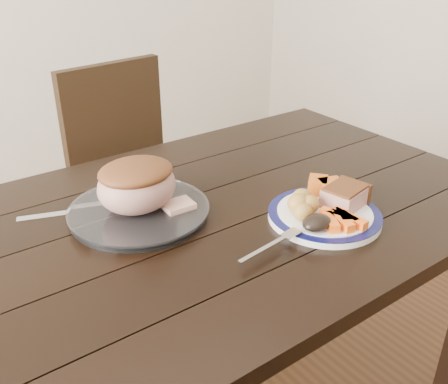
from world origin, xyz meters
TOP-DOWN VIEW (x-y plane):
  - dining_table at (0.00, 0.00)m, footprint 1.60×0.91m
  - chair_far at (0.21, 0.74)m, footprint 0.47×0.48m
  - dinner_plate at (0.25, -0.19)m, footprint 0.26×0.26m
  - plate_rim at (0.25, -0.19)m, footprint 0.26×0.26m
  - serving_platter at (-0.10, 0.08)m, footprint 0.32×0.32m
  - pork_slice at (0.30, -0.20)m, footprint 0.11×0.10m
  - roasted_potatoes at (0.20, -0.16)m, footprint 0.09×0.09m
  - carrot_batons at (0.24, -0.25)m, footprint 0.10×0.11m
  - pumpkin_wedges at (0.31, -0.12)m, footprint 0.09×0.09m
  - dark_mushroom at (0.17, -0.23)m, footprint 0.07×0.05m
  - fork at (0.06, -0.22)m, footprint 0.18×0.04m
  - roast_joint at (-0.10, 0.08)m, footprint 0.19×0.16m
  - cut_slice at (-0.02, 0.02)m, footprint 0.07×0.06m
  - carving_knife at (-0.13, 0.15)m, footprint 0.31×0.13m

SIDE VIEW (x-z plane):
  - chair_far at x=0.21m, z-range 0.06..0.99m
  - dining_table at x=0.00m, z-range 0.28..1.03m
  - carving_knife at x=-0.13m, z-range 0.75..0.76m
  - dinner_plate at x=0.25m, z-range 0.75..0.77m
  - serving_platter at x=-0.10m, z-range 0.75..0.77m
  - plate_rim at x=0.25m, z-range 0.76..0.78m
  - fork at x=0.06m, z-range 0.77..0.77m
  - cut_slice at x=-0.02m, z-range 0.77..0.78m
  - carrot_batons at x=0.24m, z-range 0.77..0.79m
  - dark_mushroom at x=0.17m, z-range 0.77..0.80m
  - pumpkin_wedges at x=0.31m, z-range 0.77..0.81m
  - roasted_potatoes at x=0.20m, z-range 0.77..0.81m
  - pork_slice at x=0.30m, z-range 0.77..0.81m
  - roast_joint at x=-0.10m, z-range 0.77..0.89m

